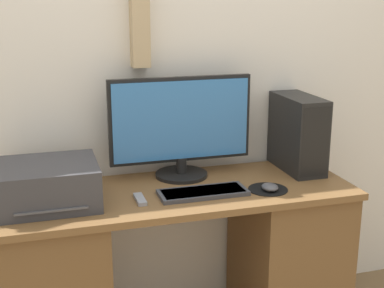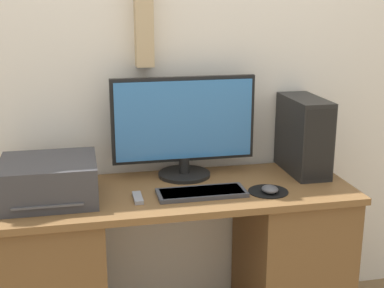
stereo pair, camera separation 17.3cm
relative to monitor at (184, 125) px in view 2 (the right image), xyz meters
The scene contains 9 objects.
wall_back 0.39m from the monitor, 114.78° to the left, with size 6.40×0.13×2.70m.
desk 0.64m from the monitor, 109.88° to the right, with size 1.55×0.56×0.76m.
monitor is the anchor object (origin of this frame).
keyboard 0.36m from the monitor, 84.81° to the right, with size 0.38×0.15×0.02m.
mousepad 0.49m from the monitor, 42.51° to the right, with size 0.17×0.17×0.00m.
mouse 0.50m from the monitor, 44.31° to the right, with size 0.07×0.08×0.03m.
computer_tower 0.58m from the monitor, ahead, with size 0.15×0.35×0.36m.
printer 0.66m from the monitor, 162.89° to the right, with size 0.39×0.36×0.17m.
remote_control 0.43m from the monitor, 133.62° to the right, with size 0.04×0.12×0.02m.
Camera 2 is at (-0.40, -1.89, 1.58)m, focal length 50.00 mm.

